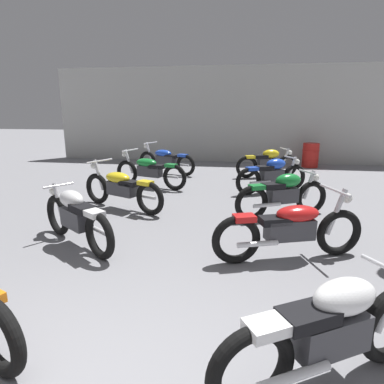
{
  "coord_description": "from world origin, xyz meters",
  "views": [
    {
      "loc": [
        0.92,
        -1.29,
        2.02
      ],
      "look_at": [
        0.0,
        4.43,
        0.55
      ],
      "focal_mm": 30.7,
      "sensor_mm": 36.0,
      "label": 1
    }
  ],
  "objects": [
    {
      "name": "motorcycle_left_row_2",
      "position": [
        -1.55,
        4.94,
        0.45
      ],
      "size": [
        2.02,
        1.07,
        0.97
      ],
      "color": "black",
      "rests_on": "ground"
    },
    {
      "name": "motorcycle_right_row_2",
      "position": [
        1.67,
        4.9,
        0.46
      ],
      "size": [
        1.81,
        0.99,
        0.88
      ],
      "color": "black",
      "rests_on": "ground"
    },
    {
      "name": "motorcycle_left_row_4",
      "position": [
        -1.56,
        8.83,
        0.45
      ],
      "size": [
        2.04,
        1.03,
        0.97
      ],
      "color": "black",
      "rests_on": "ground"
    },
    {
      "name": "motorcycle_left_row_3",
      "position": [
        -1.54,
        6.92,
        0.45
      ],
      "size": [
        2.1,
        0.9,
        0.97
      ],
      "color": "black",
      "rests_on": "ground"
    },
    {
      "name": "oil_drum",
      "position": [
        3.24,
        10.86,
        0.43
      ],
      "size": [
        0.59,
        0.59,
        0.85
      ],
      "color": "red",
      "rests_on": "ground"
    },
    {
      "name": "motorcycle_right_row_1",
      "position": [
        1.58,
        3.05,
        0.45
      ],
      "size": [
        2.09,
        0.94,
        0.97
      ],
      "color": "black",
      "rests_on": "ground"
    },
    {
      "name": "back_wall",
      "position": [
        0.0,
        11.72,
        1.8
      ],
      "size": [
        13.18,
        0.24,
        3.6
      ],
      "primitive_type": "cube",
      "color": "#B2B2AD",
      "rests_on": "ground"
    },
    {
      "name": "motorcycle_right_row_3",
      "position": [
        1.61,
        6.84,
        0.46
      ],
      "size": [
        1.78,
        1.05,
        0.88
      ],
      "color": "black",
      "rests_on": "ground"
    },
    {
      "name": "motorcycle_left_row_1",
      "position": [
        -1.53,
        3.03,
        0.46
      ],
      "size": [
        1.67,
        1.22,
        0.88
      ],
      "color": "black",
      "rests_on": "ground"
    },
    {
      "name": "motorcycle_right_row_4",
      "position": [
        1.62,
        8.76,
        0.46
      ],
      "size": [
        1.89,
        0.79,
        0.88
      ],
      "color": "black",
      "rests_on": "ground"
    },
    {
      "name": "motorcycle_right_row_0",
      "position": [
        1.59,
        0.9,
        0.46
      ],
      "size": [
        1.76,
        1.09,
        0.88
      ],
      "color": "black",
      "rests_on": "ground"
    }
  ]
}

